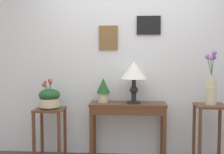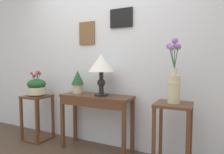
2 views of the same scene
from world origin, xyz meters
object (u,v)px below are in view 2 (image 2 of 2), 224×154
at_px(potted_plant_on_console, 78,81).
at_px(planter_bowl_wide_left, 37,86).
at_px(pedestal_stand_left, 38,117).
at_px(pedestal_stand_right, 173,139).
at_px(table_lamp, 101,65).
at_px(flower_vase_tall_right, 174,82).
at_px(console_table, 96,105).

distance_m(potted_plant_on_console, planter_bowl_wide_left, 0.73).
bearing_deg(pedestal_stand_left, potted_plant_on_console, 8.36).
bearing_deg(planter_bowl_wide_left, pedestal_stand_right, -2.10).
bearing_deg(pedestal_stand_right, potted_plant_on_console, 172.54).
height_order(pedestal_stand_left, planter_bowl_wide_left, planter_bowl_wide_left).
distance_m(planter_bowl_wide_left, pedestal_stand_right, 2.15).
distance_m(table_lamp, pedestal_stand_right, 1.26).
bearing_deg(pedestal_stand_left, table_lamp, 3.66).
bearing_deg(potted_plant_on_console, flower_vase_tall_right, -7.57).
bearing_deg(table_lamp, pedestal_stand_right, -8.69).
xyz_separation_m(console_table, flower_vase_tall_right, (1.05, -0.13, 0.38)).
bearing_deg(potted_plant_on_console, pedestal_stand_right, -7.46).
relative_size(console_table, table_lamp, 1.82).
relative_size(console_table, pedestal_stand_right, 1.28).
distance_m(console_table, pedestal_stand_left, 1.09).
height_order(console_table, pedestal_stand_left, console_table).
height_order(console_table, potted_plant_on_console, potted_plant_on_console).
xyz_separation_m(planter_bowl_wide_left, flower_vase_tall_right, (2.10, -0.08, 0.17)).
bearing_deg(pedestal_stand_left, pedestal_stand_right, -2.08).
distance_m(potted_plant_on_console, flower_vase_tall_right, 1.40).
bearing_deg(console_table, planter_bowl_wide_left, -177.25).
relative_size(console_table, pedestal_stand_left, 1.44).
height_order(table_lamp, flower_vase_tall_right, flower_vase_tall_right).
xyz_separation_m(pedestal_stand_left, pedestal_stand_right, (2.10, -0.08, 0.04)).
distance_m(planter_bowl_wide_left, flower_vase_tall_right, 2.11).
distance_m(table_lamp, planter_bowl_wide_left, 1.18).
xyz_separation_m(console_table, pedestal_stand_left, (-1.05, -0.05, -0.29)).
height_order(potted_plant_on_console, pedestal_stand_left, potted_plant_on_console).
bearing_deg(pedestal_stand_right, console_table, 173.08).
bearing_deg(potted_plant_on_console, planter_bowl_wide_left, -171.70).
xyz_separation_m(console_table, potted_plant_on_console, (-0.33, 0.05, 0.32)).
xyz_separation_m(table_lamp, planter_bowl_wide_left, (-1.13, -0.07, -0.34)).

